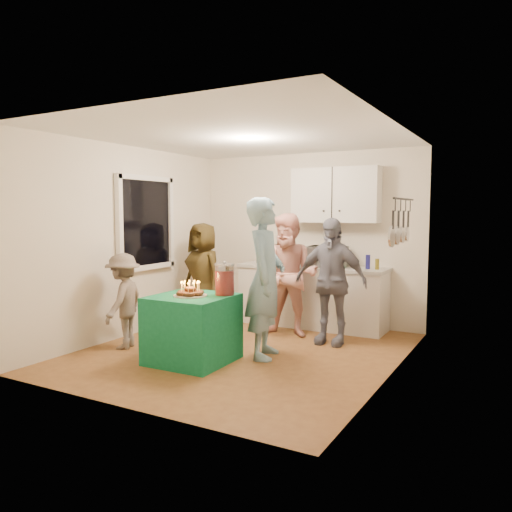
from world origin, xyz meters
The scene contains 19 objects.
floor centered at (0.00, 0.00, 0.00)m, with size 4.00×4.00×0.00m, color brown.
ceiling centered at (0.00, 0.00, 2.60)m, with size 4.00×4.00×0.00m, color white.
back_wall centered at (0.00, 2.00, 1.30)m, with size 3.60×3.60×0.00m, color silver.
left_wall centered at (-1.80, 0.00, 1.30)m, with size 4.00×4.00×0.00m, color silver.
right_wall centered at (1.80, 0.00, 1.30)m, with size 4.00×4.00×0.00m, color silver.
window_night centered at (-1.77, 0.30, 1.55)m, with size 0.04×1.00×1.20m, color black.
counter centered at (0.20, 1.70, 0.43)m, with size 2.20×0.58×0.86m, color white.
countertop centered at (0.20, 1.70, 0.89)m, with size 2.24×0.62×0.05m, color beige.
upper_cabinet centered at (0.50, 1.85, 1.95)m, with size 1.30×0.30×0.80m, color white.
pot_rack centered at (1.72, 0.70, 1.60)m, with size 0.12×1.00×0.60m, color black.
microwave centered at (0.45, 1.70, 1.06)m, with size 0.54×0.37×0.30m, color white.
party_table centered at (-0.30, -0.60, 0.38)m, with size 0.85×0.85×0.76m, color #106C40.
donut_cake centered at (-0.30, -0.64, 0.85)m, with size 0.38×0.38×0.18m, color #381C0C, non-canonical shape.
punch_jar centered at (-0.01, -0.38, 0.93)m, with size 0.22×0.22×0.34m, color #B80E0E.
man_birthday centered at (0.34, -0.04, 0.94)m, with size 0.68×0.45×1.87m, color #7FA5B9.
woman_back_left centered at (-1.27, 0.98, 0.77)m, with size 0.75×0.49×1.54m, color brown.
woman_back_center centered at (0.16, 1.00, 0.84)m, with size 0.82×0.64×1.69m, color #ED827B.
woman_back_right centered at (0.79, 0.90, 0.82)m, with size 0.96×0.40×1.63m, color black.
child_near_left centered at (-1.40, -0.55, 0.60)m, with size 0.77×0.44×1.19m, color #60544D.
Camera 1 is at (3.04, -5.13, 1.70)m, focal length 35.00 mm.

